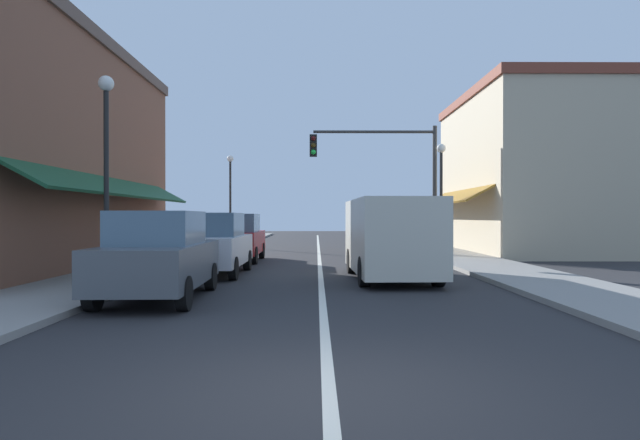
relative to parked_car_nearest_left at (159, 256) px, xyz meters
name	(u,v)px	position (x,y,z in m)	size (l,w,h in m)	color
ground_plane	(319,256)	(3.26, 12.19, -0.88)	(80.00, 80.00, 0.00)	#28282B
sidewalk_left	(190,254)	(-2.24, 12.19, -0.82)	(2.60, 56.00, 0.12)	gray
sidewalk_right	(448,254)	(8.76, 12.19, -0.82)	(2.60, 56.00, 0.12)	gray
lane_center_stripe	(319,256)	(3.26, 12.19, -0.88)	(0.14, 52.00, 0.01)	silver
storefront_left_block	(27,151)	(-5.90, 6.19, 2.83)	(6.05, 14.20, 7.42)	brown
storefront_right_block	(527,173)	(12.90, 14.19, 2.81)	(6.98, 10.20, 7.37)	#BCAD8E
parked_car_nearest_left	(159,256)	(0.00, 0.00, 0.00)	(1.86, 4.14, 1.77)	#4C5156
parked_car_second_left	(213,244)	(0.20, 4.65, 0.00)	(1.81, 4.12, 1.77)	silver
parked_car_third_left	(237,238)	(0.18, 9.37, 0.00)	(1.80, 4.11, 1.77)	maroon
van_in_lane	(390,236)	(5.11, 3.56, 0.27)	(2.12, 5.23, 2.12)	beige
traffic_signal_mast_arm	(390,167)	(6.20, 11.56, 2.86)	(5.28, 0.50, 5.43)	#333333
street_lamp_left_near	(106,146)	(-1.76, 1.85, 2.44)	(0.36, 0.36, 4.95)	black
street_lamp_right_mid	(441,181)	(8.19, 11.01, 2.24)	(0.36, 0.36, 4.61)	black
street_lamp_left_far	(230,186)	(-1.59, 19.00, 2.50)	(0.36, 0.36, 5.05)	black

